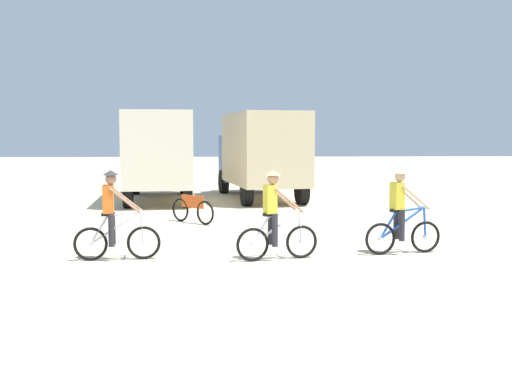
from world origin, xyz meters
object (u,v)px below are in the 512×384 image
at_px(cyclist_near_camera, 401,214).
at_px(bicycle_spare, 193,209).
at_px(box_truck_tan_camper, 261,151).
at_px(box_truck_cream_rv, 158,152).
at_px(cyclist_cowboy_hat, 275,218).
at_px(cyclist_orange_shirt, 114,219).

height_order(cyclist_near_camera, bicycle_spare, cyclist_near_camera).
xyz_separation_m(box_truck_tan_camper, bicycle_spare, (-2.34, -6.58, -1.48)).
bearing_deg(box_truck_tan_camper, box_truck_cream_rv, -173.37).
xyz_separation_m(cyclist_near_camera, bicycle_spare, (-4.62, 4.85, -0.45)).
distance_m(box_truck_cream_rv, cyclist_cowboy_hat, 12.03).
bearing_deg(cyclist_near_camera, box_truck_cream_rv, 119.49).
distance_m(box_truck_cream_rv, cyclist_orange_shirt, 11.36).
height_order(box_truck_cream_rv, box_truck_tan_camper, same).
height_order(box_truck_tan_camper, cyclist_cowboy_hat, box_truck_tan_camper).
distance_m(box_truck_tan_camper, bicycle_spare, 7.14).
bearing_deg(cyclist_cowboy_hat, box_truck_cream_rv, 106.89).
relative_size(cyclist_orange_shirt, cyclist_near_camera, 1.00).
height_order(box_truck_cream_rv, bicycle_spare, box_truck_cream_rv).
distance_m(box_truck_cream_rv, box_truck_tan_camper, 3.95).
bearing_deg(cyclist_near_camera, bicycle_spare, 133.64).
bearing_deg(cyclist_cowboy_hat, cyclist_orange_shirt, 177.10).
bearing_deg(cyclist_orange_shirt, box_truck_cream_rv, 91.29).
relative_size(cyclist_orange_shirt, cyclist_cowboy_hat, 1.00).
bearing_deg(box_truck_cream_rv, cyclist_near_camera, -60.51).
bearing_deg(box_truck_tan_camper, bicycle_spare, -109.63).
relative_size(box_truck_cream_rv, cyclist_orange_shirt, 3.80).
height_order(box_truck_tan_camper, cyclist_orange_shirt, box_truck_tan_camper).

